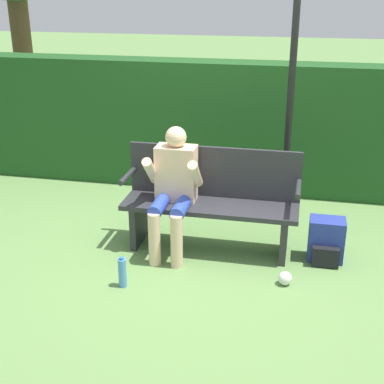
{
  "coord_description": "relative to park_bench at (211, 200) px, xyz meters",
  "views": [
    {
      "loc": [
        0.79,
        -4.53,
        2.45
      ],
      "look_at": [
        -0.15,
        -0.1,
        0.62
      ],
      "focal_mm": 50.0,
      "sensor_mm": 36.0,
      "label": 1
    }
  ],
  "objects": [
    {
      "name": "signpost",
      "position": [
        0.66,
        0.72,
        1.03
      ],
      "size": [
        0.43,
        0.09,
        2.7
      ],
      "color": "black",
      "rests_on": "ground"
    },
    {
      "name": "litter_crumple",
      "position": [
        0.75,
        -0.57,
        -0.43
      ],
      "size": [
        0.12,
        0.12,
        0.12
      ],
      "color": "silver",
      "rests_on": "ground"
    },
    {
      "name": "backpack",
      "position": [
        1.09,
        -0.06,
        -0.3
      ],
      "size": [
        0.32,
        0.3,
        0.4
      ],
      "color": "#283893",
      "rests_on": "ground"
    },
    {
      "name": "water_bottle",
      "position": [
        -0.6,
        -0.89,
        -0.35
      ],
      "size": [
        0.07,
        0.07,
        0.28
      ],
      "color": "#4C8CCC",
      "rests_on": "ground"
    },
    {
      "name": "ground_plane",
      "position": [
        0.0,
        -0.07,
        -0.49
      ],
      "size": [
        40.0,
        40.0,
        0.0
      ],
      "primitive_type": "plane",
      "color": "#668E4C"
    },
    {
      "name": "hedge_back",
      "position": [
        0.0,
        1.61,
        0.28
      ],
      "size": [
        12.0,
        0.44,
        1.54
      ],
      "color": "#1E4C1E",
      "rests_on": "ground"
    },
    {
      "name": "park_bench",
      "position": [
        0.0,
        0.0,
        0.0
      ],
      "size": [
        1.65,
        0.46,
        0.97
      ],
      "color": "#2D2D33",
      "rests_on": "ground"
    },
    {
      "name": "person_seated",
      "position": [
        -0.33,
        -0.14,
        0.17
      ],
      "size": [
        0.51,
        0.6,
        1.19
      ],
      "color": "beige",
      "rests_on": "ground"
    }
  ]
}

